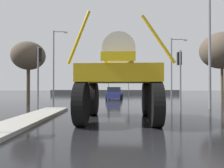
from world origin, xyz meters
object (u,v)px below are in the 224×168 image
object	(u,v)px
traffic_signal_far_right	(109,80)
bare_tree_left	(28,56)
streetlight_near_right	(211,36)
traffic_signal_near_left	(39,64)
streetlight_far_right	(173,65)
traffic_signal_far_left	(128,77)
sedan_ahead	(115,93)
streetlight_far_left	(55,61)
oversize_sprayer	(119,77)
bare_tree_right	(222,51)
traffic_signal_near_right	(180,67)

from	to	relation	value
traffic_signal_far_right	bare_tree_left	distance (m)	15.16
traffic_signal_far_right	streetlight_near_right	size ratio (longest dim) A/B	0.39
traffic_signal_near_left	streetlight_far_right	size ratio (longest dim) A/B	0.54
traffic_signal_far_left	streetlight_far_right	size ratio (longest dim) A/B	0.53
sedan_ahead	streetlight_far_left	bearing A→B (deg)	85.63
oversize_sprayer	streetlight_far_left	world-z (taller)	streetlight_far_left
traffic_signal_far_left	bare_tree_right	distance (m)	14.82
traffic_signal_near_right	traffic_signal_far_right	bearing A→B (deg)	105.09
sedan_ahead	streetlight_far_right	distance (m)	8.31
traffic_signal_near_right	traffic_signal_far_left	bearing A→B (deg)	96.03
traffic_signal_far_left	oversize_sprayer	bearing A→B (deg)	-95.09
streetlight_near_right	traffic_signal_far_left	bearing A→B (deg)	104.61
traffic_signal_far_right	streetlight_far_right	xyz separation A→B (m)	(8.37, -6.00, 1.68)
traffic_signal_far_left	streetlight_far_left	distance (m)	11.55
traffic_signal_near_right	traffic_signal_near_left	bearing A→B (deg)	-179.98
sedan_ahead	bare_tree_right	size ratio (longest dim) A/B	0.61
sedan_ahead	oversize_sprayer	bearing A→B (deg)	-173.74
traffic_signal_near_right	streetlight_near_right	size ratio (longest dim) A/B	0.42
bare_tree_left	streetlight_far_right	bearing A→B (deg)	24.94
oversize_sprayer	bare_tree_left	size ratio (longest dim) A/B	0.88
oversize_sprayer	bare_tree_right	distance (m)	15.26
streetlight_far_right	streetlight_far_left	bearing A→B (deg)	176.49
sedan_ahead	streetlight_far_left	distance (m)	9.18
oversize_sprayer	streetlight_far_left	size ratio (longest dim) A/B	0.56
bare_tree_left	bare_tree_right	bearing A→B (deg)	3.65
sedan_ahead	streetlight_near_right	xyz separation A→B (m)	(6.84, -11.34, 4.45)
traffic_signal_near_left	streetlight_far_right	world-z (taller)	streetlight_far_right
bare_tree_right	streetlight_far_left	bearing A→B (deg)	159.40
traffic_signal_far_right	streetlight_far_left	distance (m)	9.00
traffic_signal_far_left	streetlight_far_left	world-z (taller)	streetlight_far_left
bare_tree_left	bare_tree_right	distance (m)	18.74
streetlight_far_right	traffic_signal_near_left	bearing A→B (deg)	-133.77
traffic_signal_near_left	traffic_signal_far_right	xyz separation A→B (m)	(4.08, 19.00, -0.38)
streetlight_near_right	bare_tree_right	world-z (taller)	streetlight_near_right
bare_tree_right	traffic_signal_far_left	bearing A→B (deg)	124.89
traffic_signal_far_left	streetlight_far_left	size ratio (longest dim) A/B	0.45
streetlight_far_right	bare_tree_left	size ratio (longest dim) A/B	1.34
traffic_signal_near_right	traffic_signal_far_left	world-z (taller)	traffic_signal_far_left
traffic_signal_far_right	streetlight_far_right	bearing A→B (deg)	-35.64
traffic_signal_near_left	streetlight_far_left	world-z (taller)	streetlight_far_left
traffic_signal_near_left	traffic_signal_far_left	world-z (taller)	traffic_signal_near_left
traffic_signal_far_right	bare_tree_left	bearing A→B (deg)	-118.49
sedan_ahead	streetlight_far_left	world-z (taller)	streetlight_far_left
traffic_signal_near_right	streetlight_near_right	distance (m)	3.69
streetlight_near_right	streetlight_far_left	xyz separation A→B (m)	(-14.84, 12.75, -0.16)
traffic_signal_far_right	bare_tree_left	size ratio (longest dim) A/B	0.63
traffic_signal_near_right	streetlight_near_right	xyz separation A→B (m)	(2.63, 1.19, 2.29)
bare_tree_left	bare_tree_right	size ratio (longest dim) A/B	0.83
traffic_signal_far_right	bare_tree_left	world-z (taller)	bare_tree_left
streetlight_far_right	traffic_signal_far_right	bearing A→B (deg)	144.36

